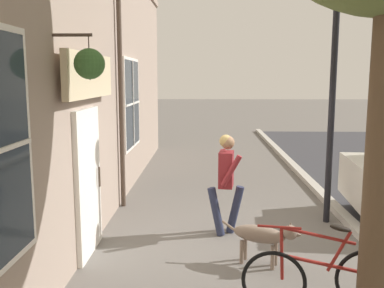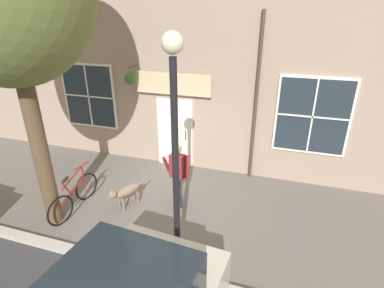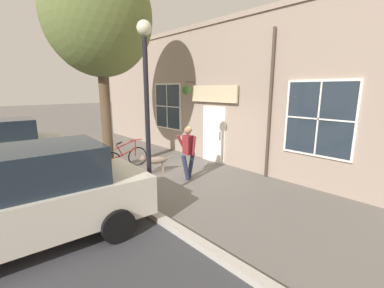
{
  "view_description": "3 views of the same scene",
  "coord_description": "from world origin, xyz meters",
  "views": [
    {
      "loc": [
        -0.5,
        -6.24,
        2.52
      ],
      "look_at": [
        -0.75,
        1.66,
        1.3
      ],
      "focal_mm": 40.0,
      "sensor_mm": 36.0,
      "label": 1
    },
    {
      "loc": [
        5.61,
        2.65,
        4.36
      ],
      "look_at": [
        -0.87,
        0.58,
        1.36
      ],
      "focal_mm": 28.0,
      "sensor_mm": 36.0,
      "label": 2
    },
    {
      "loc": [
        4.81,
        6.11,
        2.72
      ],
      "look_at": [
        -0.5,
        0.24,
        1.02
      ],
      "focal_mm": 24.0,
      "sensor_mm": 36.0,
      "label": 3
    }
  ],
  "objects": [
    {
      "name": "pedestrian_walking",
      "position": [
        -0.16,
        0.45,
        0.98
      ],
      "size": [
        0.62,
        0.59,
        1.64
      ],
      "color": "#282D47",
      "rests_on": "ground_plane"
    },
    {
      "name": "dog_on_leash",
      "position": [
        0.29,
        -0.72,
        0.43
      ],
      "size": [
        1.05,
        0.54,
        0.65
      ],
      "color": "#7F6B5B",
      "rests_on": "ground_plane"
    },
    {
      "name": "street_lamp",
      "position": [
        1.65,
        1.11,
        2.77
      ],
      "size": [
        0.32,
        0.32,
        4.15
      ],
      "color": "black",
      "rests_on": "ground_plane"
    },
    {
      "name": "storefront_facade",
      "position": [
        -2.34,
        -0.0,
        2.54
      ],
      "size": [
        0.95,
        18.0,
        5.09
      ],
      "color": "gray",
      "rests_on": "ground_plane"
    },
    {
      "name": "leaning_bicycle",
      "position": [
        0.77,
        -1.83,
        0.38
      ],
      "size": [
        1.74,
        0.23,
        1.01
      ],
      "color": "black",
      "rests_on": "ground_plane"
    },
    {
      "name": "ground_plane",
      "position": [
        0.0,
        0.0,
        0.0
      ],
      "size": [
        90.0,
        90.0,
        0.0
      ],
      "primitive_type": "plane",
      "color": "#66605B"
    }
  ]
}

